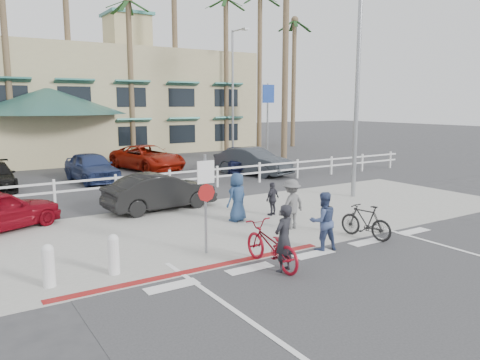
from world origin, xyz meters
TOP-DOWN VIEW (x-y plane):
  - ground at (0.00, 0.00)m, footprint 140.00×140.00m
  - bike_path at (0.00, -2.00)m, footprint 12.00×16.00m
  - sidewalk_plaza at (0.00, 4.50)m, footprint 22.00×7.00m
  - cross_street at (0.00, 8.50)m, footprint 40.00×5.00m
  - parking_lot at (0.00, 18.00)m, footprint 50.00×16.00m
  - curb_red at (-3.00, 1.20)m, footprint 7.00×0.25m
  - rail_fence at (0.50, 10.50)m, footprint 29.40×0.16m
  - building at (2.00, 31.00)m, footprint 28.00×16.00m
  - sign_post at (-2.30, 2.20)m, footprint 0.50×0.10m
  - bollard_0 at (-4.80, 2.00)m, footprint 0.26×0.26m
  - bollard_1 at (-6.20, 2.00)m, footprint 0.26×0.26m
  - streetlight_0 at (6.50, 5.50)m, footprint 0.60×2.00m
  - streetlight_1 at (12.00, 24.00)m, footprint 0.60×2.00m
  - info_sign at (14.00, 22.00)m, footprint 1.20×0.16m
  - palm_3 at (-4.00, 25.00)m, footprint 4.00×4.00m
  - palm_4 at (0.00, 26.00)m, footprint 4.00×4.00m
  - palm_5 at (4.00, 25.00)m, footprint 4.00×4.00m
  - palm_6 at (8.00, 26.00)m, footprint 4.00×4.00m
  - palm_7 at (12.00, 25.00)m, footprint 4.00×4.00m
  - palm_8 at (16.00, 26.00)m, footprint 4.00×4.00m
  - palm_9 at (19.00, 25.00)m, footprint 4.00×4.00m
  - palm_11 at (11.00, 16.00)m, footprint 4.00×4.00m
  - bike_red at (-1.48, 0.47)m, footprint 0.72×2.03m
  - rider_red at (-1.41, 0.07)m, footprint 0.67×0.55m
  - bike_black at (2.26, 0.94)m, footprint 0.76×1.71m
  - rider_black at (0.47, 0.79)m, footprint 0.89×0.77m
  - pedestrian_a at (1.09, 2.90)m, footprint 1.09×0.73m
  - pedestrian_child at (1.65, 4.63)m, footprint 0.75×0.50m
  - pedestrian_b at (0.19, 4.61)m, footprint 0.91×0.72m
  - car_white_sedan at (-1.28, 7.58)m, footprint 4.21×1.78m
  - lot_car_2 at (-1.69, 15.19)m, footprint 2.04×4.43m
  - lot_car_3 at (6.35, 12.78)m, footprint 2.86×4.76m
  - lot_car_5 at (2.20, 17.63)m, footprint 3.47×5.61m
  - lot_car_6 at (6.52, 14.46)m, footprint 3.22×4.52m

SIDE VIEW (x-z plane):
  - ground at x=0.00m, z-range 0.00..0.00m
  - parking_lot at x=0.00m, z-range 0.00..0.01m
  - bike_path at x=0.00m, z-range 0.00..0.01m
  - cross_street at x=0.00m, z-range 0.00..0.01m
  - sidewalk_plaza at x=0.00m, z-range 0.00..0.01m
  - curb_red at x=-3.00m, z-range 0.00..0.02m
  - bollard_0 at x=-4.80m, z-range 0.00..0.95m
  - bollard_1 at x=-6.20m, z-range 0.00..0.95m
  - bike_black at x=2.26m, z-range 0.00..0.99m
  - rail_fence at x=0.50m, z-range 0.00..1.00m
  - bike_red at x=-1.48m, z-range 0.00..1.06m
  - pedestrian_child at x=1.65m, z-range 0.00..1.18m
  - car_white_sedan at x=-1.28m, z-range 0.00..1.35m
  - lot_car_6 at x=6.52m, z-range 0.00..1.43m
  - lot_car_5 at x=2.20m, z-range 0.00..1.45m
  - lot_car_2 at x=-1.69m, z-range 0.00..1.47m
  - lot_car_3 at x=6.35m, z-range 0.00..1.48m
  - pedestrian_a at x=1.09m, z-range 0.00..1.56m
  - rider_black at x=0.47m, z-range 0.00..1.58m
  - rider_red at x=-1.41m, z-range 0.00..1.59m
  - pedestrian_b at x=0.19m, z-range 0.00..1.62m
  - sign_post at x=-2.30m, z-range 0.00..2.90m
  - info_sign at x=14.00m, z-range 0.00..5.60m
  - streetlight_0 at x=6.50m, z-range 0.00..9.00m
  - streetlight_1 at x=12.00m, z-range 0.00..9.50m
  - building at x=2.00m, z-range 0.00..11.30m
  - palm_5 at x=4.00m, z-range 0.00..13.00m
  - palm_9 at x=19.00m, z-range 0.00..13.00m
  - palm_3 at x=-4.00m, z-range 0.00..14.00m
  - palm_7 at x=12.00m, z-range 0.00..14.00m
  - palm_11 at x=11.00m, z-range 0.00..14.00m
  - palm_4 at x=0.00m, z-range 0.00..15.00m
  - palm_8 at x=16.00m, z-range 0.00..15.00m
  - palm_6 at x=8.00m, z-range 0.00..17.00m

